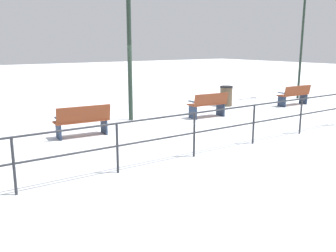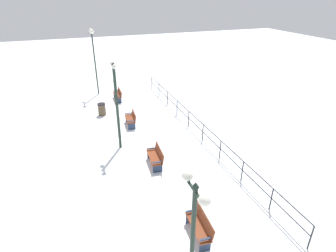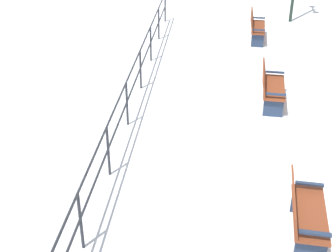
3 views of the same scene
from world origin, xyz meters
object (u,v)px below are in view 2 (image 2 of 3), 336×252
at_px(lamppost_middle, 116,98).
at_px(lamppost_near, 93,48).
at_px(bench_third, 156,156).
at_px(bench_second, 131,119).
at_px(trash_bin, 102,109).
at_px(bench_fourth, 200,225).
at_px(bench_nearest, 118,95).
at_px(lamppost_far, 193,230).

bearing_deg(lamppost_middle, lamppost_near, -90.00).
relative_size(bench_third, lamppost_middle, 0.33).
xyz_separation_m(bench_third, lamppost_middle, (1.32, -2.27, 2.42)).
xyz_separation_m(bench_second, trash_bin, (1.51, -2.30, -0.04)).
distance_m(bench_third, trash_bin, 7.20).
bearing_deg(bench_fourth, bench_third, -85.03).
xyz_separation_m(bench_nearest, trash_bin, (1.59, 2.42, -0.05)).
bearing_deg(lamppost_middle, bench_nearest, -100.06).
distance_m(bench_third, lamppost_middle, 3.57).
bearing_deg(lamppost_far, lamppost_near, -90.00).
xyz_separation_m(bench_second, lamppost_middle, (1.20, 2.44, 2.42)).
relative_size(bench_nearest, bench_fourth, 1.03).
xyz_separation_m(lamppost_far, trash_bin, (0.32, -13.94, -2.62)).
bearing_deg(lamppost_near, lamppost_far, 90.00).
xyz_separation_m(lamppost_middle, lamppost_far, (-0.00, 9.20, 0.15)).
xyz_separation_m(bench_fourth, trash_bin, (1.72, -11.72, -0.05)).
relative_size(lamppost_middle, lamppost_far, 1.08).
distance_m(lamppost_far, trash_bin, 14.19).
distance_m(bench_nearest, trash_bin, 2.89).
relative_size(bench_second, lamppost_middle, 0.31).
bearing_deg(lamppost_far, trash_bin, -88.69).
xyz_separation_m(bench_nearest, lamppost_near, (1.27, -1.98, 3.30)).
bearing_deg(bench_nearest, bench_third, 91.96).
bearing_deg(bench_second, trash_bin, -51.58).
bearing_deg(trash_bin, bench_third, 103.18).
height_order(bench_fourth, trash_bin, bench_fourth).
bearing_deg(lamppost_middle, bench_second, -116.10).
bearing_deg(trash_bin, bench_second, 123.39).
bearing_deg(bench_nearest, bench_second, 90.74).
distance_m(bench_third, lamppost_far, 7.51).
bearing_deg(lamppost_near, bench_second, 100.13).
bearing_deg(bench_second, bench_fourth, 96.31).
distance_m(bench_third, lamppost_near, 11.94).
distance_m(bench_fourth, trash_bin, 11.84).
bearing_deg(bench_fourth, bench_nearest, -85.49).
relative_size(bench_second, bench_fourth, 0.93).
height_order(lamppost_middle, trash_bin, lamppost_middle).
xyz_separation_m(lamppost_near, lamppost_far, (-0.00, 18.33, -0.73)).
xyz_separation_m(bench_fourth, lamppost_near, (1.40, -16.11, 3.29)).
bearing_deg(bench_second, bench_nearest, -85.86).
bearing_deg(lamppost_near, lamppost_middle, 90.00).
distance_m(lamppost_near, lamppost_far, 18.35).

